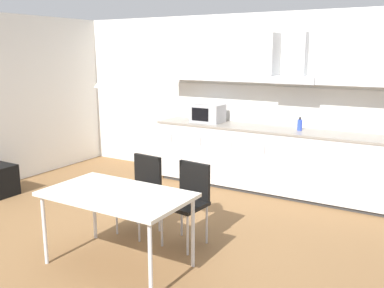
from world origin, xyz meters
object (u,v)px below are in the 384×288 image
at_px(dining_table, 117,198).
at_px(chair_far_left, 142,186).
at_px(bottle_blue, 300,125).
at_px(chair_far_right, 189,195).
at_px(pendant_lamp, 112,74).
at_px(microwave, 208,113).

distance_m(dining_table, chair_far_left, 0.85).
bearing_deg(bottle_blue, chair_far_left, -117.64).
bearing_deg(chair_far_right, bottle_blue, 76.71).
bearing_deg(bottle_blue, pendant_lamp, -105.72).
height_order(bottle_blue, chair_far_left, bottle_blue).
height_order(microwave, dining_table, microwave).
bearing_deg(microwave, dining_table, -77.83).
distance_m(chair_far_left, pendant_lamp, 1.54).
xyz_separation_m(dining_table, chair_far_right, (0.32, 0.78, -0.15)).
bearing_deg(chair_far_left, bottle_blue, 62.36).
relative_size(microwave, dining_table, 0.35).
xyz_separation_m(microwave, chair_far_left, (0.32, -2.12, -0.55)).
bearing_deg(dining_table, chair_far_left, 111.16).
height_order(microwave, chair_far_right, microwave).
distance_m(bottle_blue, chair_far_right, 2.27).
bearing_deg(pendant_lamp, chair_far_left, 111.16).
relative_size(microwave, chair_far_left, 0.55).
bearing_deg(chair_far_right, dining_table, -112.13).
xyz_separation_m(bottle_blue, pendant_lamp, (-0.83, -2.93, 0.81)).
bearing_deg(dining_table, bottle_blue, 74.28).
xyz_separation_m(microwave, bottle_blue, (1.45, 0.03, -0.06)).
bearing_deg(pendant_lamp, microwave, 102.17).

